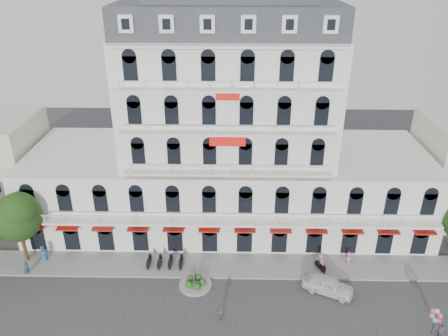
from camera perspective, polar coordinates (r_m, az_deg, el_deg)
ground at (r=39.72m, az=0.16°, el=-20.88°), size 120.00×120.00×0.00m
sidewalk at (r=46.26m, az=0.36°, el=-12.62°), size 53.00×4.00×0.16m
main_building at (r=48.91m, az=0.54°, el=3.21°), size 45.00×15.00×25.80m
traffic_island at (r=43.98m, az=-3.75°, el=-14.81°), size 3.20×3.20×1.60m
parked_scooter_row at (r=46.65m, az=-7.67°, el=-12.64°), size 4.40×1.80×1.10m
tree_west_inner at (r=48.34m, az=-25.42°, el=-5.56°), size 4.76×4.76×8.25m
parked_car at (r=43.99m, az=13.45°, el=-14.65°), size 5.21×3.79×1.65m
rider_center at (r=46.12m, az=12.50°, el=-11.95°), size 0.94×1.61×2.04m
pedestrian_left at (r=50.11m, az=-22.50°, el=-10.29°), size 1.08×0.97×1.86m
pedestrian_mid at (r=40.27m, az=-0.36°, el=-18.28°), size 1.07×0.57×1.73m
pedestrian_right at (r=47.80m, az=15.95°, el=-11.31°), size 1.00×0.59×1.53m
pedestrian_far at (r=48.88m, az=-24.38°, el=-11.84°), size 0.71×0.72×1.68m
balloon_vendor at (r=42.67m, az=26.16°, el=-17.78°), size 1.34×1.26×2.45m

